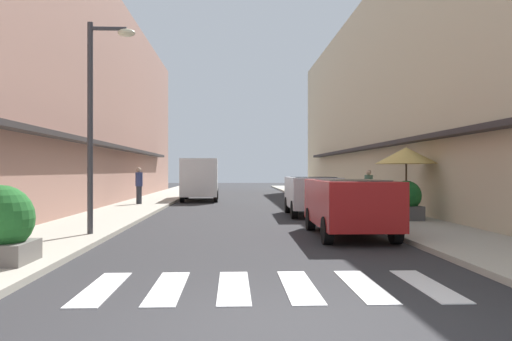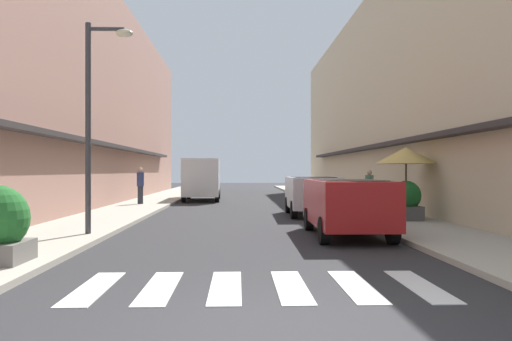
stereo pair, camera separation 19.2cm
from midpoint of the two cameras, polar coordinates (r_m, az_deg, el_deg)
ground_plane at (r=23.53m, az=-1.03°, el=-4.17°), size 99.10×99.10×0.00m
sidewalk_left at (r=23.94m, az=-12.77°, el=-3.95°), size 2.63×63.07×0.12m
sidewalk_right at (r=24.10m, az=10.64°, el=-3.93°), size 2.63×63.07×0.12m
building_row_left at (r=26.31m, az=-20.51°, el=7.67°), size 5.50×42.54×10.45m
building_row_right at (r=26.57m, az=18.16°, el=7.66°), size 5.50×42.54×10.51m
crosswalk at (r=7.75m, az=0.99°, el=-12.61°), size 5.20×2.20×0.01m
parked_car_near at (r=13.58m, az=10.31°, el=-3.30°), size 1.86×4.36×1.47m
parked_car_mid at (r=19.75m, az=6.43°, el=-2.28°), size 1.88×4.00×1.47m
delivery_van at (r=29.78m, az=-5.74°, el=-0.59°), size 2.10×5.44×2.37m
street_lamp at (r=13.71m, az=-16.77°, el=6.93°), size 1.19×0.28×5.29m
cafe_umbrella at (r=18.12m, az=16.41°, el=1.54°), size 2.06×2.06×2.36m
planter_midblock at (r=17.34m, az=16.43°, el=-3.20°), size 0.95×0.95×1.26m
pedestrian_walking_near at (r=21.79m, az=12.57°, el=-1.95°), size 0.34×0.34×1.61m
pedestrian_walking_far at (r=25.40m, az=-12.35°, el=-1.53°), size 0.34×0.34×1.73m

